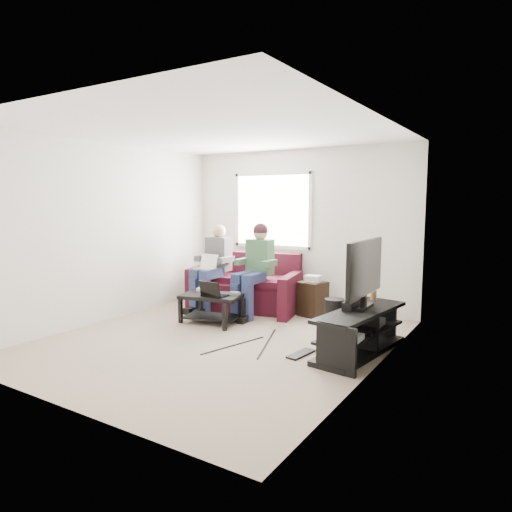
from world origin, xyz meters
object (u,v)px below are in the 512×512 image
object	(u,v)px
sofa	(245,288)
end_table	(313,298)
tv	(365,270)
coffee_table	(212,302)
subwoofer	(334,321)
tv_stand	(360,334)

from	to	relation	value
sofa	end_table	size ratio (longest dim) A/B	3.32
tv	end_table	distance (m)	1.82
sofa	tv	size ratio (longest dim) A/B	1.90
coffee_table	subwoofer	world-z (taller)	subwoofer
sofa	coffee_table	xyz separation A→B (m)	(0.12, -1.07, -0.02)
sofa	end_table	distance (m)	1.19
tv_stand	subwoofer	world-z (taller)	subwoofer
end_table	tv	bearing A→B (deg)	-44.86
sofa	tv_stand	size ratio (longest dim) A/B	1.32
tv_stand	subwoofer	size ratio (longest dim) A/B	2.88
coffee_table	tv_stand	distance (m)	2.27
end_table	tv_stand	bearing A→B (deg)	-47.11
tv_stand	end_table	xyz separation A→B (m)	(-1.20, 1.29, 0.06)
tv_stand	subwoofer	xyz separation A→B (m)	(-0.41, 0.23, 0.05)
coffee_table	end_table	xyz separation A→B (m)	(1.07, 1.16, -0.03)
coffee_table	subwoofer	size ratio (longest dim) A/B	1.72
subwoofer	end_table	distance (m)	1.32
tv_stand	subwoofer	distance (m)	0.48
coffee_table	tv	size ratio (longest dim) A/B	0.86
sofa	subwoofer	xyz separation A→B (m)	(1.97, -0.97, -0.05)
sofa	tv	world-z (taller)	tv
tv_stand	subwoofer	bearing A→B (deg)	151.21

